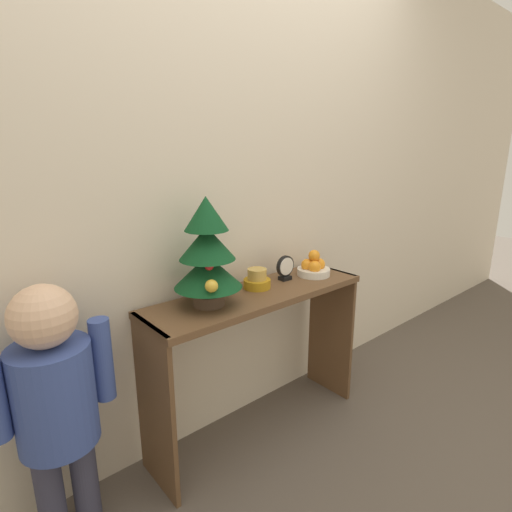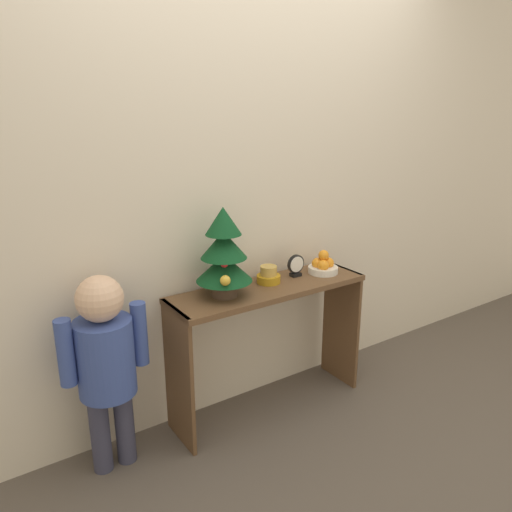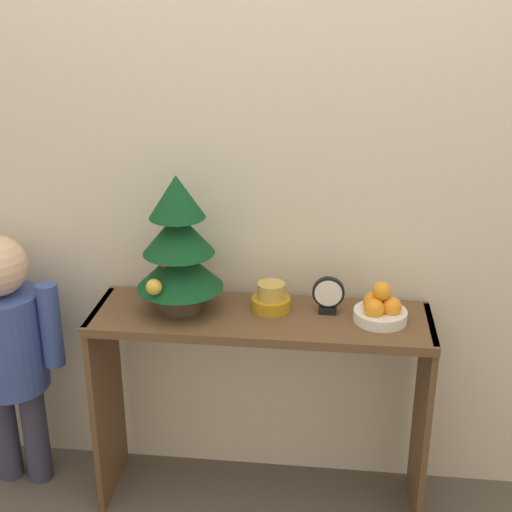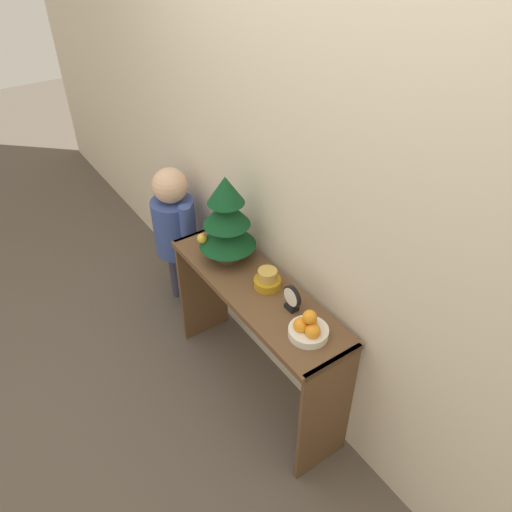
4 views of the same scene
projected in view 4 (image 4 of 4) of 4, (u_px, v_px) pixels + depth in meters
name	position (u px, v px, depth m)	size (l,w,h in m)	color
ground_plane	(231.00, 400.00, 2.70)	(12.00, 12.00, 0.00)	brown
back_wall	(296.00, 175.00, 2.11)	(7.00, 0.05, 2.50)	beige
console_table	(256.00, 313.00, 2.43)	(1.10, 0.33, 0.73)	brown
mini_tree	(227.00, 220.00, 2.37)	(0.28, 0.28, 0.46)	#4C3828
fruit_bowl	(308.00, 328.00, 2.06)	(0.17, 0.17, 0.13)	silver
singing_bowl	(267.00, 280.00, 2.31)	(0.13, 0.13, 0.09)	#B78419
desk_clock	(292.00, 298.00, 2.17)	(0.10, 0.04, 0.12)	black
child_figure	(175.00, 226.00, 3.01)	(0.40, 0.26, 0.96)	#38384C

